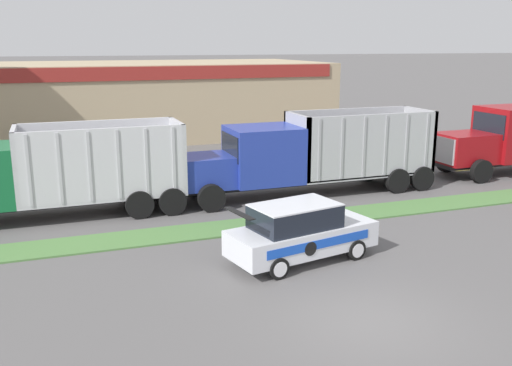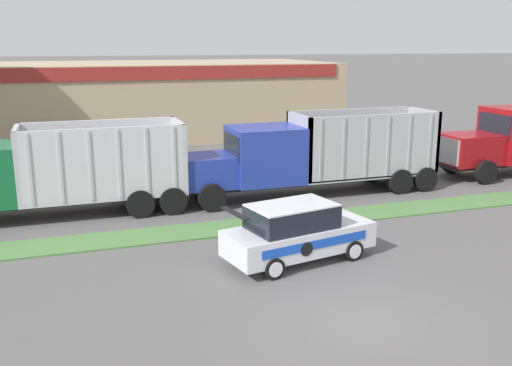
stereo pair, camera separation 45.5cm
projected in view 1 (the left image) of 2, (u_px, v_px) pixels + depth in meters
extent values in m
plane|color=#5B5959|center=(370.00, 320.00, 13.27)|extent=(600.00, 600.00, 0.00)
cube|color=#517F42|center=(257.00, 225.00, 20.17)|extent=(120.00, 1.68, 0.06)
cube|color=yellow|center=(21.00, 211.00, 21.94)|extent=(2.40, 0.14, 0.01)
cube|color=yellow|center=(161.00, 198.00, 23.75)|extent=(2.40, 0.14, 0.01)
cube|color=yellow|center=(280.00, 187.00, 25.55)|extent=(2.40, 0.14, 0.01)
cube|color=yellow|center=(384.00, 178.00, 27.35)|extent=(2.40, 0.14, 0.01)
cube|color=yellow|center=(475.00, 169.00, 29.15)|extent=(2.40, 0.14, 0.01)
cube|color=black|center=(305.00, 180.00, 24.28)|extent=(11.29, 1.35, 0.18)
cube|color=#23389E|center=(203.00, 171.00, 22.61)|extent=(2.30, 2.02, 1.25)
cube|color=#B7B7BC|center=(174.00, 173.00, 22.22)|extent=(0.06, 1.72, 1.06)
cube|color=#23389E|center=(263.00, 154.00, 23.35)|extent=(2.84, 2.46, 2.27)
cube|color=black|center=(230.00, 147.00, 22.77)|extent=(0.04, 2.09, 1.02)
cylinder|color=silver|center=(306.00, 141.00, 22.98)|extent=(0.14, 0.14, 1.20)
cube|color=#ADADB2|center=(358.00, 172.00, 25.10)|extent=(6.15, 2.46, 0.12)
cube|color=#ADADB2|center=(297.00, 146.00, 23.79)|extent=(0.16, 2.46, 2.66)
cube|color=#ADADB2|center=(418.00, 138.00, 25.79)|extent=(0.16, 2.46, 2.66)
cube|color=#ADADB2|center=(374.00, 146.00, 23.74)|extent=(6.15, 0.16, 2.66)
cube|color=#ADADB2|center=(347.00, 138.00, 25.84)|extent=(6.15, 0.16, 2.66)
cube|color=#99999E|center=(320.00, 150.00, 22.79)|extent=(0.10, 0.04, 2.53)
cube|color=#99999E|center=(342.00, 149.00, 23.13)|extent=(0.10, 0.04, 2.53)
cube|color=#99999E|center=(364.00, 147.00, 23.48)|extent=(0.10, 0.04, 2.53)
cube|color=#99999E|center=(386.00, 146.00, 23.82)|extent=(0.10, 0.04, 2.53)
cube|color=#99999E|center=(407.00, 144.00, 24.16)|extent=(0.10, 0.04, 2.53)
cube|color=#99999E|center=(427.00, 143.00, 24.50)|extent=(0.10, 0.04, 2.53)
cylinder|color=black|center=(212.00, 198.00, 21.70)|extent=(1.07, 0.30, 1.07)
cylinder|color=black|center=(196.00, 184.00, 23.91)|extent=(1.07, 0.30, 1.07)
cylinder|color=black|center=(422.00, 178.00, 24.88)|extent=(1.07, 0.30, 1.07)
cylinder|color=black|center=(391.00, 167.00, 27.09)|extent=(1.07, 0.30, 1.07)
cylinder|color=black|center=(398.00, 181.00, 24.47)|extent=(1.07, 0.30, 1.07)
cylinder|color=black|center=(368.00, 169.00, 26.67)|extent=(1.07, 0.30, 1.07)
cube|color=black|center=(26.00, 204.00, 20.65)|extent=(11.47, 1.34, 0.18)
cylinder|color=silver|center=(15.00, 159.00, 19.44)|extent=(0.14, 0.14, 1.39)
cube|color=silver|center=(103.00, 193.00, 21.53)|extent=(5.98, 2.44, 0.12)
cube|color=silver|center=(17.00, 165.00, 20.25)|extent=(0.16, 2.44, 2.63)
cube|color=silver|center=(178.00, 154.00, 22.19)|extent=(0.16, 2.44, 2.63)
cube|color=silver|center=(104.00, 165.00, 20.18)|extent=(5.98, 0.16, 2.63)
cube|color=silver|center=(98.00, 154.00, 22.26)|extent=(5.98, 0.16, 2.63)
cube|color=#B2B2B7|center=(29.00, 171.00, 19.26)|extent=(0.10, 0.04, 2.50)
cube|color=#B2B2B7|center=(60.00, 169.00, 19.59)|extent=(0.10, 0.04, 2.50)
cube|color=#B2B2B7|center=(90.00, 167.00, 19.92)|extent=(0.10, 0.04, 2.50)
cube|color=#B2B2B7|center=(119.00, 165.00, 20.25)|extent=(0.10, 0.04, 2.50)
cube|color=#B2B2B7|center=(147.00, 163.00, 20.59)|extent=(0.10, 0.04, 2.50)
cube|color=#B2B2B7|center=(174.00, 161.00, 20.92)|extent=(0.10, 0.04, 2.50)
cylinder|color=black|center=(172.00, 202.00, 21.29)|extent=(1.04, 0.30, 1.04)
cylinder|color=black|center=(160.00, 187.00, 23.48)|extent=(1.04, 0.30, 1.04)
cylinder|color=black|center=(140.00, 205.00, 20.88)|extent=(1.04, 0.30, 1.04)
cylinder|color=black|center=(130.00, 189.00, 23.08)|extent=(1.04, 0.30, 1.04)
cube|color=maroon|center=(465.00, 148.00, 27.11)|extent=(2.58, 2.04, 1.41)
cube|color=#B7B7BC|center=(442.00, 150.00, 26.67)|extent=(0.06, 1.74, 1.20)
cube|color=black|center=(489.00, 125.00, 27.29)|extent=(0.04, 2.12, 1.15)
cylinder|color=black|center=(481.00, 171.00, 26.20)|extent=(1.09, 0.30, 1.09)
cylinder|color=black|center=(447.00, 161.00, 28.44)|extent=(1.09, 0.30, 1.09)
cube|color=silver|center=(302.00, 238.00, 16.83)|extent=(4.72, 2.57, 0.75)
cube|color=black|center=(295.00, 216.00, 16.52)|extent=(2.71, 1.97, 0.66)
cube|color=silver|center=(295.00, 205.00, 16.44)|extent=(2.71, 1.97, 0.04)
cube|color=black|center=(239.00, 213.00, 15.48)|extent=(0.47, 1.39, 0.03)
cube|color=blue|center=(320.00, 244.00, 16.09)|extent=(3.50, 0.72, 0.26)
cylinder|color=black|center=(311.00, 249.00, 15.93)|extent=(0.41, 0.09, 0.41)
cylinder|color=black|center=(356.00, 250.00, 16.94)|extent=(0.64, 0.32, 0.61)
cylinder|color=silver|center=(358.00, 251.00, 16.85)|extent=(0.42, 0.10, 0.43)
cylinder|color=black|center=(322.00, 234.00, 18.30)|extent=(0.64, 0.32, 0.61)
cylinder|color=silver|center=(320.00, 233.00, 18.38)|extent=(0.42, 0.10, 0.43)
cylinder|color=black|center=(278.00, 268.00, 15.53)|extent=(0.64, 0.32, 0.61)
cylinder|color=silver|center=(281.00, 270.00, 15.45)|extent=(0.42, 0.10, 0.43)
cylinder|color=black|center=(248.00, 250.00, 16.89)|extent=(0.64, 0.32, 0.61)
cylinder|color=silver|center=(246.00, 249.00, 16.98)|extent=(0.42, 0.10, 0.43)
cube|color=tan|center=(68.00, 101.00, 38.54)|extent=(34.88, 12.00, 4.98)
cube|color=maroon|center=(70.00, 75.00, 32.53)|extent=(33.14, 0.10, 0.80)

